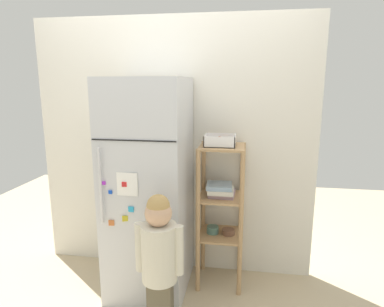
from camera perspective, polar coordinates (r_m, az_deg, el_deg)
The scene contains 6 objects.
ground_plane at distance 2.96m, azimuth -4.65°, elevation -21.98°, with size 6.00×6.00×0.00m, color tan.
kitchen_wall_back at distance 2.88m, azimuth -3.23°, elevation 0.87°, with size 2.40×0.03×2.19m, color silver.
refrigerator at distance 2.63m, azimuth -7.37°, elevation -5.91°, with size 0.59×0.69×1.69m.
child_standing at distance 2.22m, azimuth -5.64°, elevation -16.53°, with size 0.32×0.23×0.98m.
pantry_shelf_unit at distance 2.72m, azimuth 4.98°, elevation -8.47°, with size 0.37×0.36×1.17m.
fruit_bin at distance 2.59m, azimuth 5.00°, elevation 2.04°, with size 0.24×0.20×0.09m.
Camera 1 is at (0.61, -2.38, 1.65)m, focal length 31.03 mm.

